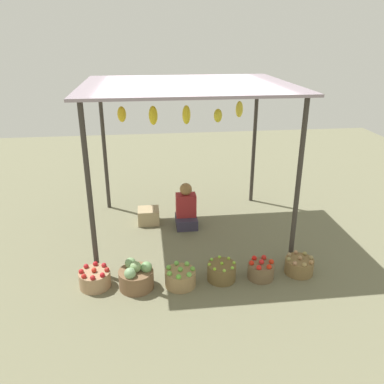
# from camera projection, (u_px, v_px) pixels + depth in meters

# --- Properties ---
(ground_plane) EXTENTS (14.00, 14.00, 0.00)m
(ground_plane) POSITION_uv_depth(u_px,v_px,m) (188.00, 230.00, 6.78)
(ground_plane) COLOR #6F6D52
(market_stall_structure) EXTENTS (3.11, 2.58, 2.45)m
(market_stall_structure) POSITION_uv_depth(u_px,v_px,m) (187.00, 97.00, 5.94)
(market_stall_structure) COLOR #38332D
(market_stall_structure) RESTS_ON ground
(vendor_person) EXTENTS (0.36, 0.44, 0.78)m
(vendor_person) POSITION_uv_depth(u_px,v_px,m) (186.00, 210.00, 6.84)
(vendor_person) COLOR #343046
(vendor_person) RESTS_ON ground
(basket_red_apples) EXTENTS (0.41, 0.41, 0.28)m
(basket_red_apples) POSITION_uv_depth(u_px,v_px,m) (95.00, 278.00, 5.25)
(basket_red_apples) COLOR #A27F5D
(basket_red_apples) RESTS_ON ground
(basket_cabbages) EXTENTS (0.46, 0.46, 0.39)m
(basket_cabbages) POSITION_uv_depth(u_px,v_px,m) (136.00, 277.00, 5.21)
(basket_cabbages) COLOR brown
(basket_cabbages) RESTS_ON ground
(basket_green_apples) EXTENTS (0.41, 0.41, 0.28)m
(basket_green_apples) POSITION_uv_depth(u_px,v_px,m) (180.00, 277.00, 5.27)
(basket_green_apples) COLOR #9C7D52
(basket_green_apples) RESTS_ON ground
(basket_limes) EXTENTS (0.39, 0.39, 0.27)m
(basket_limes) POSITION_uv_depth(u_px,v_px,m) (222.00, 272.00, 5.40)
(basket_limes) COLOR brown
(basket_limes) RESTS_ON ground
(basket_red_tomatoes) EXTENTS (0.36, 0.36, 0.29)m
(basket_red_tomatoes) POSITION_uv_depth(u_px,v_px,m) (261.00, 270.00, 5.43)
(basket_red_tomatoes) COLOR brown
(basket_red_tomatoes) RESTS_ON ground
(basket_potatoes) EXTENTS (0.40, 0.40, 0.27)m
(basket_potatoes) POSITION_uv_depth(u_px,v_px,m) (299.00, 266.00, 5.55)
(basket_potatoes) COLOR olive
(basket_potatoes) RESTS_ON ground
(wooden_crate_near_vendor) EXTENTS (0.37, 0.34, 0.26)m
(wooden_crate_near_vendor) POSITION_uv_depth(u_px,v_px,m) (149.00, 216.00, 7.00)
(wooden_crate_near_vendor) COLOR tan
(wooden_crate_near_vendor) RESTS_ON ground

